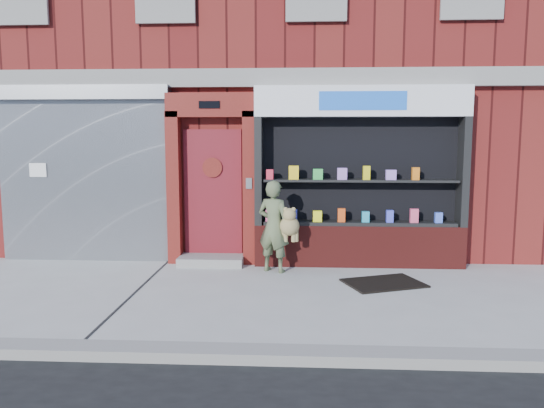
{
  "coord_description": "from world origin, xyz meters",
  "views": [
    {
      "loc": [
        0.77,
        -7.09,
        2.18
      ],
      "look_at": [
        0.33,
        1.0,
        1.15
      ],
      "focal_mm": 35.0,
      "sensor_mm": 36.0,
      "label": 1
    }
  ],
  "objects": [
    {
      "name": "pharmacy_bay",
      "position": [
        1.75,
        1.81,
        1.37
      ],
      "size": [
        3.5,
        0.41,
        3.0
      ],
      "color": "maroon",
      "rests_on": "ground"
    },
    {
      "name": "doormat",
      "position": [
        2.01,
        0.66,
        0.01
      ],
      "size": [
        1.3,
        1.11,
        0.03
      ],
      "primitive_type": "cube",
      "rotation": [
        0.0,
        0.0,
        0.36
      ],
      "color": "black",
      "rests_on": "ground"
    },
    {
      "name": "building",
      "position": [
        -0.0,
        5.99,
        4.0
      ],
      "size": [
        12.0,
        8.16,
        8.0
      ],
      "color": "#5E1615",
      "rests_on": "ground"
    },
    {
      "name": "shutter_bay",
      "position": [
        -3.0,
        1.93,
        1.72
      ],
      "size": [
        3.1,
        0.3,
        3.04
      ],
      "color": "gray",
      "rests_on": "ground"
    },
    {
      "name": "curb",
      "position": [
        0.0,
        -2.15,
        0.06
      ],
      "size": [
        60.0,
        0.3,
        0.12
      ],
      "primitive_type": "cube",
      "color": "gray",
      "rests_on": "ground"
    },
    {
      "name": "ground",
      "position": [
        0.0,
        0.0,
        0.0
      ],
      "size": [
        80.0,
        80.0,
        0.0
      ],
      "primitive_type": "plane",
      "color": "#9E9E99",
      "rests_on": "ground"
    },
    {
      "name": "red_door_bay",
      "position": [
        -0.75,
        1.86,
        1.46
      ],
      "size": [
        1.52,
        0.58,
        2.9
      ],
      "color": "#5D1410",
      "rests_on": "ground"
    },
    {
      "name": "woman",
      "position": [
        0.37,
        1.3,
        0.75
      ],
      "size": [
        0.73,
        0.55,
        1.49
      ],
      "color": "#54603F",
      "rests_on": "ground"
    }
  ]
}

